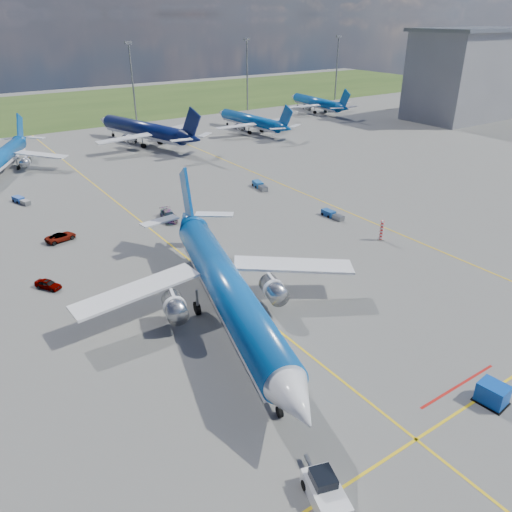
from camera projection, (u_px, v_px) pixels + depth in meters
ground at (266, 321)px, 53.28m from camera, size 400.00×400.00×0.00m
grass_strip at (4, 113)px, 164.83m from camera, size 400.00×80.00×0.01m
taxiway_lines at (159, 235)px, 73.97m from camera, size 60.25×160.00×0.02m
floodlight_masts at (62, 84)px, 134.66m from camera, size 202.20×0.50×22.70m
terminal_building at (473, 74)px, 152.93m from camera, size 42.00×22.00×26.00m
warning_post at (382, 230)px, 71.74m from camera, size 0.50×0.50×3.00m
bg_jet_nnw at (4, 173)px, 102.91m from camera, size 39.80×43.46×9.20m
bg_jet_n at (145, 144)px, 125.51m from camera, size 40.85×47.84×10.79m
bg_jet_ne at (251, 132)px, 139.04m from camera, size 28.06×35.65×8.93m
bg_jet_ene at (316, 112)px, 167.07m from camera, size 29.30×36.57×8.94m
main_airliner at (229, 322)px, 53.08m from camera, size 43.70×51.10×11.51m
pushback_tug at (325, 492)px, 33.32m from camera, size 3.18×5.70×1.90m
uld_container at (493, 394)px, 41.72m from camera, size 2.09×2.49×1.83m
service_car_a at (48, 284)px, 59.37m from camera, size 2.95×3.52×1.14m
service_car_b at (61, 237)px, 71.90m from camera, size 4.67×2.91×1.20m
service_car_c at (169, 216)px, 79.10m from camera, size 3.01×5.34×1.46m
baggage_tug_w at (332, 215)px, 80.26m from camera, size 1.31×4.34×0.97m
baggage_tug_c at (21, 200)px, 86.43m from camera, size 2.38×4.41×0.96m
baggage_tug_e at (260, 186)px, 93.79m from camera, size 2.11×4.88×1.06m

